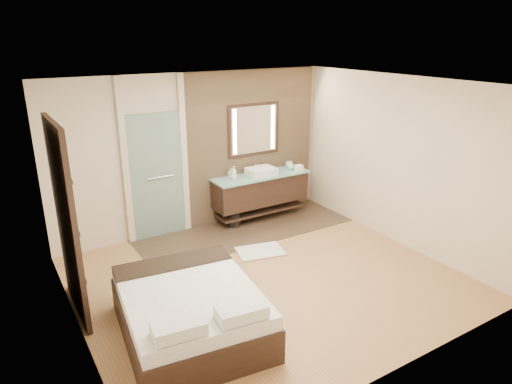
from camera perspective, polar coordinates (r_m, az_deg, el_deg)
floor at (r=6.58m, az=1.39°, el=-10.77°), size 5.00×5.00×0.00m
tile_strip at (r=8.07m, az=-1.24°, el=-4.76°), size 3.80×1.30×0.01m
stone_wall at (r=8.38m, az=-0.47°, el=5.86°), size 2.60×0.08×2.70m
vanity at (r=8.36m, az=0.58°, el=0.33°), size 1.85×0.55×0.88m
mirror_unit at (r=8.27m, az=-0.28°, el=7.81°), size 1.06×0.04×0.96m
frosted_door at (r=7.67m, az=-12.35°, el=2.53°), size 1.10×0.12×2.70m
shoji_partition at (r=5.80m, az=-22.59°, el=-3.36°), size 0.06×1.20×2.40m
bed at (r=5.42m, az=-8.20°, el=-14.53°), size 1.69×2.01×0.71m
bath_mat at (r=7.30m, az=0.51°, el=-7.40°), size 0.81×0.65×0.02m
waste_bin at (r=8.18m, az=-2.79°, el=-3.51°), size 0.23×0.23×0.26m
tissue_box at (r=8.55m, az=5.39°, el=3.04°), size 0.12×0.12×0.10m
soap_bottle_a at (r=7.98m, az=-2.80°, el=2.42°), size 0.10×0.10×0.24m
soap_bottle_b at (r=8.06m, az=-3.14°, el=2.38°), size 0.11×0.11×0.18m
soap_bottle_c at (r=8.59m, az=4.39°, el=3.36°), size 0.16×0.16×0.16m
cup at (r=8.75m, az=4.14°, el=3.45°), size 0.17×0.17×0.10m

